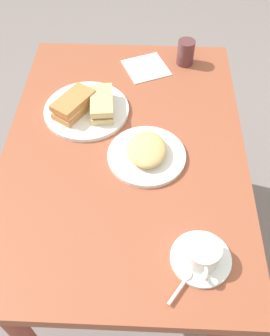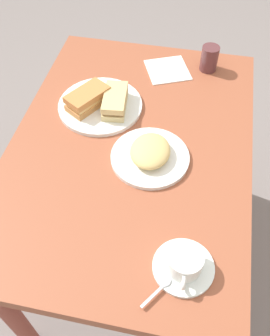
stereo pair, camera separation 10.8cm
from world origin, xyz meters
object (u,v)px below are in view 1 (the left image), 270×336
object	(u,v)px
side_plate	(147,156)
napkin	(146,68)
sandwich_back	(102,104)
coffee_cup	(203,253)
sandwich_front	(74,105)
coffee_saucer	(201,259)
dining_table	(125,167)
drinking_glass	(186,52)
spoon	(184,282)
sandwich_plate	(87,110)

from	to	relation	value
side_plate	napkin	bearing A→B (deg)	1.49
side_plate	sandwich_back	bearing A→B (deg)	38.96
coffee_cup	napkin	size ratio (longest dim) A/B	0.76
sandwich_front	coffee_cup	distance (m)	0.64
side_plate	coffee_saucer	bearing A→B (deg)	-156.66
dining_table	sandwich_back	world-z (taller)	sandwich_back
sandwich_front	napkin	xyz separation A→B (m)	(0.26, -0.23, -0.04)
coffee_cup	drinking_glass	bearing A→B (deg)	0.49
spoon	drinking_glass	bearing A→B (deg)	-2.53
sandwich_back	drinking_glass	xyz separation A→B (m)	(0.29, -0.29, 0.01)
sandwich_front	spoon	bearing A→B (deg)	-149.27
spoon	napkin	xyz separation A→B (m)	(0.84, 0.11, -0.01)
sandwich_back	spoon	distance (m)	0.64
spoon	side_plate	bearing A→B (deg)	13.80
spoon	drinking_glass	xyz separation A→B (m)	(0.87, -0.04, 0.03)
sandwich_plate	sandwich_front	size ratio (longest dim) A/B	1.75
sandwich_front	drinking_glass	size ratio (longest dim) A/B	1.74
spoon	sandwich_front	bearing A→B (deg)	30.73
coffee_saucer	dining_table	bearing A→B (deg)	29.45
sandwich_front	spoon	distance (m)	0.67
sandwich_plate	drinking_glass	bearing A→B (deg)	-50.10
sandwich_plate	coffee_cup	distance (m)	0.63
dining_table	sandwich_back	size ratio (longest dim) A/B	7.04
coffee_cup	drinking_glass	xyz separation A→B (m)	(0.81, 0.01, 0.01)
napkin	spoon	bearing A→B (deg)	-172.61
sandwich_plate	spoon	xyz separation A→B (m)	(-0.59, -0.30, 0.01)
dining_table	coffee_saucer	world-z (taller)	coffee_saucer
coffee_cup	napkin	world-z (taller)	coffee_cup
drinking_glass	coffee_saucer	bearing A→B (deg)	-179.52
sandwich_back	napkin	world-z (taller)	sandwich_back
dining_table	sandwich_front	world-z (taller)	sandwich_front
coffee_saucer	sandwich_back	bearing A→B (deg)	29.64
coffee_cup	napkin	distance (m)	0.79
sandwich_plate	dining_table	bearing A→B (deg)	-136.97
napkin	drinking_glass	world-z (taller)	drinking_glass
sandwich_front	coffee_cup	world-z (taller)	sandwich_front
drinking_glass	dining_table	bearing A→B (deg)	154.56
napkin	coffee_cup	bearing A→B (deg)	-168.74
spoon	drinking_glass	size ratio (longest dim) A/B	0.93
coffee_saucer	coffee_cup	distance (m)	0.04
sandwich_back	drinking_glass	size ratio (longest dim) A/B	1.65
sandwich_back	napkin	bearing A→B (deg)	-29.32
sandwich_back	coffee_saucer	size ratio (longest dim) A/B	1.01
sandwich_plate	coffee_cup	bearing A→B (deg)	-146.33
sandwich_plate	sandwich_back	size ratio (longest dim) A/B	1.86
coffee_cup	sandwich_plate	bearing A→B (deg)	33.67
dining_table	drinking_glass	distance (m)	0.50
spoon	coffee_saucer	bearing A→B (deg)	-35.02
sandwich_front	spoon	world-z (taller)	sandwich_front
sandwich_front	coffee_cup	bearing A→B (deg)	-142.87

